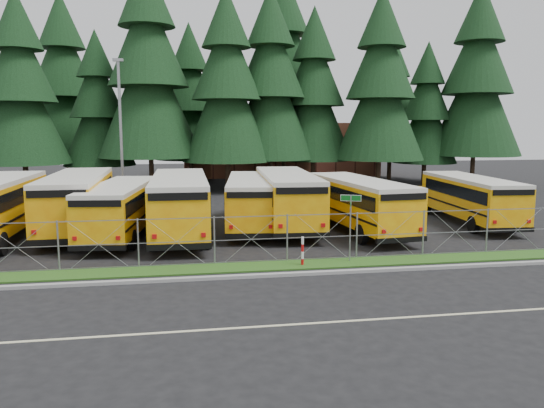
{
  "coord_description": "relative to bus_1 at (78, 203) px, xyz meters",
  "views": [
    {
      "loc": [
        -5.21,
        -22.05,
        5.55
      ],
      "look_at": [
        -0.79,
        4.0,
        1.7
      ],
      "focal_mm": 35.0,
      "sensor_mm": 36.0,
      "label": 1
    }
  ],
  "objects": [
    {
      "name": "conifer_5",
      "position": [
        13.51,
        18.82,
        7.45
      ],
      "size": [
        8.14,
        8.14,
        17.99
      ],
      "primitive_type": null,
      "color": "black",
      "rests_on": "ground"
    },
    {
      "name": "bus_3",
      "position": [
        5.33,
        -1.83,
        0.0
      ],
      "size": [
        2.85,
        11.8,
        3.09
      ],
      "primitive_type": null,
      "rotation": [
        0.0,
        0.0,
        -0.01
      ],
      "color": "orange",
      "rests_on": "ground"
    },
    {
      "name": "conifer_8",
      "position": [
        29.17,
        20.02,
        5.32
      ],
      "size": [
        6.21,
        6.21,
        13.73
      ],
      "primitive_type": null,
      "color": "black",
      "rests_on": "ground"
    },
    {
      "name": "conifer_2",
      "position": [
        -1.85,
        20.9,
        5.51
      ],
      "size": [
        6.38,
        6.38,
        14.1
      ],
      "primitive_type": null,
      "color": "black",
      "rests_on": "ground"
    },
    {
      "name": "curb",
      "position": [
        10.72,
        -10.29,
        -1.48
      ],
      "size": [
        50.0,
        0.25,
        0.12
      ],
      "primitive_type": "cube",
      "color": "gray",
      "rests_on": "ground"
    },
    {
      "name": "conifer_9",
      "position": [
        33.5,
        18.49,
        8.02
      ],
      "size": [
        8.65,
        8.65,
        19.13
      ],
      "primitive_type": null,
      "color": "black",
      "rests_on": "ground"
    },
    {
      "name": "conifer_3",
      "position": [
        2.81,
        18.6,
        8.39
      ],
      "size": [
        8.99,
        8.99,
        19.87
      ],
      "primitive_type": null,
      "color": "black",
      "rests_on": "ground"
    },
    {
      "name": "bus_6",
      "position": [
        14.64,
        -2.36,
        -0.13
      ],
      "size": [
        3.65,
        11.0,
        2.83
      ],
      "primitive_type": null,
      "rotation": [
        0.0,
        0.0,
        0.1
      ],
      "color": "orange",
      "rests_on": "ground"
    },
    {
      "name": "bus_4",
      "position": [
        9.2,
        -0.4,
        -0.14
      ],
      "size": [
        3.86,
        10.91,
        2.8
      ],
      "primitive_type": null,
      "rotation": [
        0.0,
        0.0,
        -0.13
      ],
      "color": "orange",
      "rests_on": "ground"
    },
    {
      "name": "chainlink_fence",
      "position": [
        10.72,
        -8.19,
        -0.54
      ],
      "size": [
        44.0,
        0.1,
        2.0
      ],
      "primitive_type": null,
      "color": "gray",
      "rests_on": "ground"
    },
    {
      "name": "light_standard",
      "position": [
        1.37,
        8.9,
        3.96
      ],
      "size": [
        0.7,
        0.35,
        10.14
      ],
      "color": "gray",
      "rests_on": "ground"
    },
    {
      "name": "conifer_7",
      "position": [
        23.16,
        16.83,
        7.34
      ],
      "size": [
        8.03,
        8.03,
        17.76
      ],
      "primitive_type": null,
      "color": "black",
      "rests_on": "ground"
    },
    {
      "name": "conifer_13",
      "position": [
        27.26,
        24.28,
        6.05
      ],
      "size": [
        6.87,
        6.87,
        15.19
      ],
      "primitive_type": null,
      "color": "black",
      "rests_on": "ground"
    },
    {
      "name": "brick_building",
      "position": [
        16.72,
        32.81,
        1.46
      ],
      "size": [
        22.0,
        10.0,
        6.0
      ],
      "primitive_type": "cube",
      "color": "brown",
      "rests_on": "ground"
    },
    {
      "name": "grass_verge",
      "position": [
        10.72,
        -8.89,
        -1.51
      ],
      "size": [
        50.0,
        1.4,
        0.06
      ],
      "primitive_type": "cube",
      "color": "#204B15",
      "rests_on": "ground"
    },
    {
      "name": "conifer_10",
      "position": [
        -5.98,
        27.49,
        7.85
      ],
      "size": [
        8.49,
        8.49,
        18.79
      ],
      "primitive_type": null,
      "color": "black",
      "rests_on": "ground"
    },
    {
      "name": "road_lane_line",
      "position": [
        10.72,
        -15.19,
        -1.54
      ],
      "size": [
        50.0,
        0.12,
        0.01
      ],
      "primitive_type": "cube",
      "color": "beige",
      "rests_on": "ground"
    },
    {
      "name": "bus_1",
      "position": [
        0.0,
        0.0,
        0.0
      ],
      "size": [
        3.06,
        11.83,
        3.08
      ],
      "primitive_type": null,
      "rotation": [
        0.0,
        0.0,
        0.02
      ],
      "color": "orange",
      "rests_on": "ground"
    },
    {
      "name": "striped_bollard",
      "position": [
        10.18,
        -8.99,
        -0.94
      ],
      "size": [
        0.11,
        0.11,
        1.2
      ],
      "primitive_type": "cylinder",
      "color": "#B20C0C",
      "rests_on": "ground"
    },
    {
      "name": "bus_5",
      "position": [
        11.19,
        -0.47,
        -0.02
      ],
      "size": [
        3.41,
        11.75,
        3.04
      ],
      "primitive_type": null,
      "rotation": [
        0.0,
        0.0,
        -0.06
      ],
      "color": "orange",
      "rests_on": "ground"
    },
    {
      "name": "conifer_11",
      "position": [
        6.42,
        24.87,
        6.3
      ],
      "size": [
        7.09,
        7.09,
        15.68
      ],
      "primitive_type": null,
      "color": "black",
      "rests_on": "ground"
    },
    {
      "name": "bus_2",
      "position": [
        2.45,
        -1.83,
        -0.17
      ],
      "size": [
        3.67,
        10.67,
        2.74
      ],
      "primitive_type": null,
      "rotation": [
        0.0,
        0.0,
        -0.12
      ],
      "color": "orange",
      "rests_on": "ground"
    },
    {
      "name": "ground",
      "position": [
        10.72,
        -7.19,
        -1.54
      ],
      "size": [
        120.0,
        120.0,
        0.0
      ],
      "primitive_type": "plane",
      "color": "black",
      "rests_on": "ground"
    },
    {
      "name": "conifer_4",
      "position": [
        9.45,
        17.29,
        7.14
      ],
      "size": [
        7.85,
        7.85,
        17.37
      ],
      "primitive_type": null,
      "color": "black",
      "rests_on": "ground"
    },
    {
      "name": "bus_east",
      "position": [
        21.78,
        -1.15,
        -0.19
      ],
      "size": [
        3.14,
        10.49,
        2.71
      ],
      "primitive_type": null,
      "rotation": [
        0.0,
        0.0,
        -0.07
      ],
      "color": "orange",
      "rests_on": "ground"
    },
    {
      "name": "street_sign",
      "position": [
        12.26,
        -8.69,
        0.49
      ],
      "size": [
        0.79,
        0.52,
        2.81
      ],
      "color": "gray",
      "rests_on": "ground"
    },
    {
      "name": "conifer_12",
      "position": [
        15.99,
        25.2,
        8.96
      ],
      "size": [
        9.49,
        9.49,
        21.0
      ],
      "primitive_type": null,
      "color": "black",
      "rests_on": "ground"
    },
    {
      "name": "conifer_6",
      "position": [
        17.79,
        19.84,
        6.74
      ],
      "size": [
        7.49,
        7.49,
        16.57
      ],
      "primitive_type": null,
      "color": "black",
      "rests_on": "ground"
    },
    {
      "name": "conifer_1",
      "position": [
        -7.56,
        18.28,
        6.84
      ],
      "size": [
        7.58,
        7.58,
        16.77
      ],
      "primitive_type": null,
      "color": "black",
      "rests_on": "ground"
    }
  ]
}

